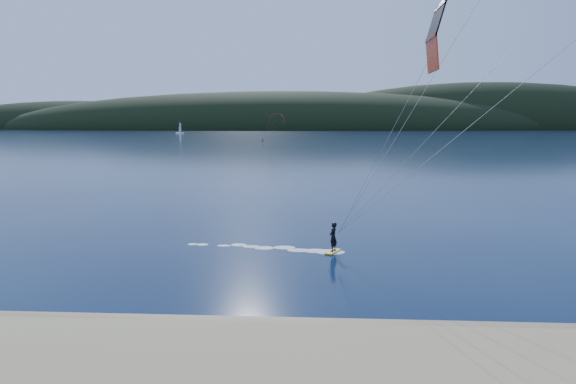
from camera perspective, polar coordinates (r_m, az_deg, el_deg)
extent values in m
cube|color=#87714E|center=(21.42, -8.91, -15.25)|extent=(220.00, 2.50, 0.10)
ellipsoid|color=black|center=(736.80, -1.02, 7.22)|extent=(840.00, 280.00, 110.00)
ellipsoid|color=black|center=(815.90, 21.63, 6.74)|extent=(600.00, 240.00, 140.00)
ellipsoid|color=black|center=(882.82, -22.76, 6.73)|extent=(520.00, 220.00, 90.00)
cube|color=orange|center=(33.00, 5.20, -6.85)|extent=(1.14, 1.63, 0.09)
imported|color=black|center=(32.76, 5.22, -5.16)|extent=(0.73, 0.84, 1.93)
cylinder|color=gray|center=(29.75, 14.67, 4.75)|extent=(0.02, 0.02, 14.92)
cube|color=orange|center=(218.03, -2.89, 5.67)|extent=(1.04, 1.57, 0.09)
imported|color=black|center=(218.00, -2.89, 5.92)|extent=(1.00, 1.11, 1.85)
cylinder|color=gray|center=(215.91, -2.06, 7.09)|extent=(0.02, 0.02, 10.54)
cube|color=white|center=(437.45, -12.33, 6.65)|extent=(7.54, 4.56, 1.25)
cylinder|color=white|center=(437.39, -12.35, 7.30)|extent=(0.18, 0.18, 9.86)
cube|color=white|center=(438.58, -12.30, 7.30)|extent=(0.82, 2.22, 7.17)
cube|color=white|center=(436.01, -12.39, 7.06)|extent=(0.64, 1.71, 4.48)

